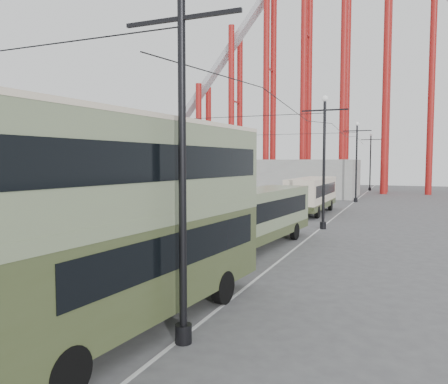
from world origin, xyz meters
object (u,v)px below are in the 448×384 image
at_px(single_decker_green, 255,215).
at_px(pedestrian, 216,232).
at_px(double_decker_bus, 132,212).
at_px(single_decker_cream, 312,193).
at_px(lamp_post_near, 181,36).

distance_m(single_decker_green, pedestrian, 2.41).
xyz_separation_m(single_decker_green, pedestrian, (-2.14, -0.45, -1.02)).
xyz_separation_m(double_decker_bus, single_decker_green, (-0.54, 12.43, -1.54)).
bearing_deg(single_decker_cream, lamp_post_near, -84.18).
bearing_deg(single_decker_green, lamp_post_near, -74.07).
height_order(single_decker_green, single_decker_cream, single_decker_cream).
height_order(single_decker_green, pedestrian, single_decker_green).
height_order(lamp_post_near, single_decker_green, lamp_post_near).
bearing_deg(lamp_post_near, double_decker_bus, 169.16).
relative_size(double_decker_bus, single_decker_cream, 1.08).
height_order(lamp_post_near, pedestrian, lamp_post_near).
distance_m(lamp_post_near, double_decker_bus, 4.88).
bearing_deg(single_decker_cream, double_decker_bus, -87.58).
xyz_separation_m(double_decker_bus, single_decker_cream, (-0.79, 29.69, -1.51)).
xyz_separation_m(lamp_post_near, double_decker_bus, (-1.79, 0.34, -4.52)).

